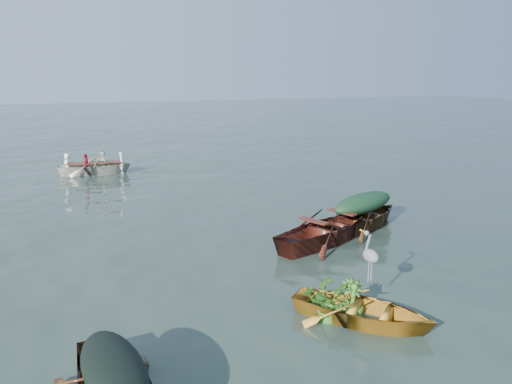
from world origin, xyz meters
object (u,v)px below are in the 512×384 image
rowed_boat (96,174)px  yellow_dinghy (362,322)px  green_tarp_boat (362,229)px  heron (370,264)px  open_wooden_boat (327,243)px

rowed_boat → yellow_dinghy: bearing=-163.6°
yellow_dinghy → green_tarp_boat: (3.04, 4.43, 0.00)m
rowed_boat → heron: bearing=-161.8°
open_wooden_boat → green_tarp_boat: bearing=-89.3°
open_wooden_boat → heron: size_ratio=5.08×
yellow_dinghy → rowed_boat: (-2.95, 15.33, 0.00)m
green_tarp_boat → rowed_boat: 12.43m
yellow_dinghy → heron: bearing=5.2°
yellow_dinghy → open_wooden_boat: open_wooden_boat is taller
open_wooden_boat → yellow_dinghy: bearing=136.2°
green_tarp_boat → rowed_boat: size_ratio=1.05×
yellow_dinghy → open_wooden_boat: 4.16m
open_wooden_boat → heron: (-1.20, -3.46, 0.86)m
yellow_dinghy → heron: heron is taller
yellow_dinghy → rowed_boat: size_ratio=0.73×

